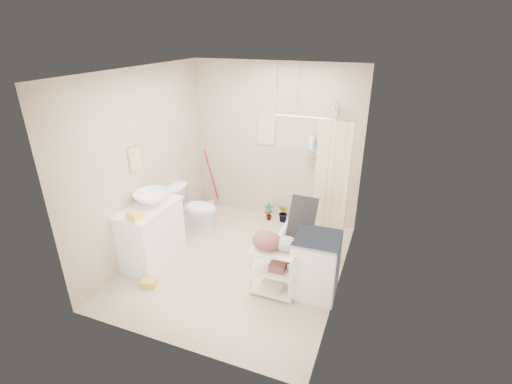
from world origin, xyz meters
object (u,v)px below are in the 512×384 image
washing_machine (316,265)px  laundry_rack (274,267)px  toilet (195,208)px  vanity (151,233)px

washing_machine → laundry_rack: size_ratio=1.03×
toilet → laundry_rack: size_ratio=0.99×
vanity → toilet: size_ratio=1.27×
laundry_rack → toilet: bearing=148.3°
washing_machine → laundry_rack: 0.51m
vanity → laundry_rack: bearing=-1.3°
toilet → washing_machine: washing_machine is taller
vanity → washing_machine: size_ratio=1.22×
toilet → washing_machine: 2.34m
vanity → toilet: 1.00m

